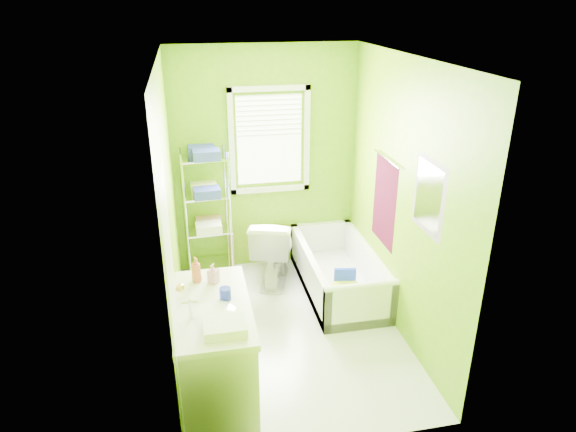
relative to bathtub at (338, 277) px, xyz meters
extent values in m
plane|color=silver|center=(-0.68, -0.63, -0.16)|extent=(2.90, 2.90, 0.00)
cube|color=#5E8F06|center=(-0.68, 0.82, 1.14)|extent=(2.10, 0.04, 2.60)
cube|color=#5E8F06|center=(-0.68, -2.08, 1.14)|extent=(2.10, 0.04, 2.60)
cube|color=#5E8F06|center=(-1.73, -0.63, 1.14)|extent=(0.04, 2.90, 2.60)
cube|color=#5E8F06|center=(0.37, -0.63, 1.14)|extent=(0.04, 2.90, 2.60)
cube|color=white|center=(-0.68, -0.63, 2.44)|extent=(2.10, 2.90, 0.04)
cube|color=white|center=(-0.63, 0.81, 1.39)|extent=(0.74, 0.01, 1.01)
cube|color=white|center=(-0.63, 0.79, 0.81)|extent=(0.92, 0.05, 0.06)
cube|color=white|center=(-0.63, 0.79, 1.97)|extent=(0.92, 0.05, 0.06)
cube|color=white|center=(-1.06, 0.79, 1.39)|extent=(0.06, 0.05, 1.22)
cube|color=white|center=(-0.20, 0.79, 1.39)|extent=(0.06, 0.05, 1.22)
cube|color=white|center=(-0.63, 0.79, 1.68)|extent=(0.72, 0.02, 0.50)
cube|color=white|center=(-1.71, -1.63, 0.84)|extent=(0.02, 0.80, 2.00)
sphere|color=gold|center=(-1.68, -1.30, 0.84)|extent=(0.07, 0.07, 0.07)
cube|color=#3F071C|center=(0.36, -0.28, 0.99)|extent=(0.02, 0.58, 0.90)
cylinder|color=silver|center=(0.34, -0.28, 1.44)|extent=(0.02, 0.62, 0.02)
cube|color=#CC5972|center=(0.36, -1.18, 1.39)|extent=(0.02, 0.54, 0.64)
cube|color=white|center=(0.35, -1.18, 1.39)|extent=(0.01, 0.44, 0.54)
cube|color=white|center=(0.00, 0.02, -0.11)|extent=(0.75, 1.60, 0.11)
cube|color=white|center=(-0.34, 0.02, 0.08)|extent=(0.07, 1.60, 0.48)
cube|color=white|center=(0.34, 0.02, 0.08)|extent=(0.07, 1.60, 0.48)
cube|color=white|center=(0.00, -0.74, 0.08)|extent=(0.75, 0.07, 0.48)
cube|color=white|center=(0.00, 0.79, 0.08)|extent=(0.75, 0.07, 0.48)
cylinder|color=white|center=(0.00, -0.74, 0.32)|extent=(0.75, 0.07, 0.07)
cylinder|color=#132DBA|center=(0.00, -0.28, -0.03)|extent=(0.34, 0.34, 0.06)
cylinder|color=#E4FF1A|center=(0.00, -0.28, 0.03)|extent=(0.32, 0.32, 0.05)
cube|color=#132DBA|center=(0.02, -0.16, 0.08)|extent=(0.24, 0.08, 0.22)
imported|color=white|center=(-0.67, 0.36, 0.24)|extent=(0.67, 0.90, 0.81)
cube|color=silver|center=(-1.45, -1.36, 0.24)|extent=(0.56, 1.12, 0.81)
cube|color=silver|center=(-1.45, -1.36, 0.67)|extent=(0.59, 1.15, 0.05)
ellipsoid|color=white|center=(-1.43, -1.52, 0.67)|extent=(0.39, 0.50, 0.14)
cylinder|color=silver|center=(-1.61, -1.52, 0.77)|extent=(0.03, 0.03, 0.16)
cylinder|color=silver|center=(-1.61, -1.52, 0.84)|extent=(0.12, 0.02, 0.02)
imported|color=#CB5B3B|center=(-1.55, -0.98, 0.81)|extent=(0.11, 0.11, 0.22)
imported|color=pink|center=(-1.41, -1.03, 0.78)|extent=(0.11, 0.11, 0.17)
cylinder|color=#1B26B1|center=(-1.34, -1.31, 0.75)|extent=(0.09, 0.09, 0.10)
cube|color=white|center=(-1.38, -1.73, 0.74)|extent=(0.30, 0.24, 0.08)
cylinder|color=silver|center=(-1.61, 0.49, 0.60)|extent=(0.02, 0.02, 1.53)
cylinder|color=silver|center=(-1.63, 0.78, 0.60)|extent=(0.02, 0.02, 1.53)
cylinder|color=silver|center=(-1.13, 0.51, 0.60)|extent=(0.02, 0.02, 1.53)
cylinder|color=silver|center=(-1.15, 0.81, 0.60)|extent=(0.02, 0.02, 1.53)
cube|color=silver|center=(-1.38, 0.65, -0.02)|extent=(0.52, 0.34, 0.02)
cube|color=silver|center=(-1.38, 0.65, 0.41)|extent=(0.52, 0.34, 0.02)
cube|color=silver|center=(-1.38, 0.65, 0.84)|extent=(0.52, 0.34, 0.02)
cube|color=silver|center=(-1.38, 0.65, 1.27)|extent=(0.52, 0.34, 0.02)
cube|color=#3142B3|center=(-1.35, 0.55, 1.33)|extent=(0.30, 0.21, 0.11)
cube|color=#3142B3|center=(-1.40, 0.76, 1.33)|extent=(0.30, 0.21, 0.11)
cube|color=#3142B3|center=(-1.37, 0.55, 0.90)|extent=(0.30, 0.21, 0.11)
cube|color=#F6F296|center=(-1.40, 0.76, 0.90)|extent=(0.30, 0.21, 0.11)
cube|color=white|center=(-1.38, 0.57, 0.47)|extent=(0.30, 0.21, 0.11)
cube|color=pink|center=(-1.37, 0.77, 0.47)|extent=(0.30, 0.21, 0.11)
cube|color=pink|center=(-1.13, 0.66, 0.15)|extent=(0.04, 0.27, 0.48)
camera|label=1|loc=(-1.53, -4.77, 2.89)|focal=32.00mm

